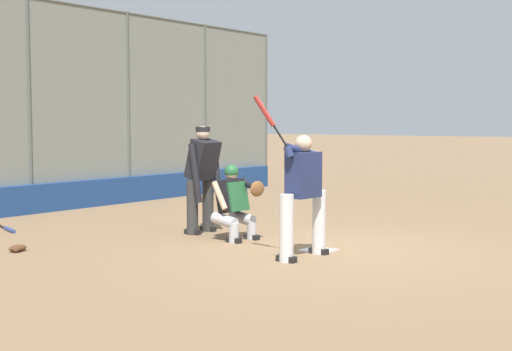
% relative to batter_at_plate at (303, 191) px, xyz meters
% --- Properties ---
extents(ground_plane, '(160.00, 160.00, 0.00)m').
position_rel_batter_at_plate_xyz_m(ground_plane, '(-0.60, -0.13, -0.91)').
color(ground_plane, '#846647').
extents(home_plate_marker, '(0.43, 0.43, 0.01)m').
position_rel_batter_at_plate_xyz_m(home_plate_marker, '(-0.60, -0.13, -0.91)').
color(home_plate_marker, white).
rests_on(home_plate_marker, ground_plane).
extents(backstop_fence, '(15.96, 0.08, 4.36)m').
position_rel_batter_at_plate_xyz_m(backstop_fence, '(-0.60, -7.04, 1.36)').
color(backstop_fence, '#515651').
rests_on(backstop_fence, ground_plane).
extents(padding_wall, '(15.56, 0.18, 0.59)m').
position_rel_batter_at_plate_xyz_m(padding_wall, '(-0.60, -6.94, -0.62)').
color(padding_wall, navy).
rests_on(padding_wall, ground_plane).
extents(bleachers_beyond, '(11.11, 2.50, 1.48)m').
position_rel_batter_at_plate_xyz_m(bleachers_beyond, '(-1.75, -9.54, -0.43)').
color(bleachers_beyond, slate).
rests_on(bleachers_beyond, ground_plane).
extents(batter_at_plate, '(1.03, 0.62, 2.20)m').
position_rel_batter_at_plate_xyz_m(batter_at_plate, '(0.00, 0.00, 0.00)').
color(batter_at_plate, silver).
rests_on(batter_at_plate, ground_plane).
extents(catcher_behind_plate, '(0.63, 0.75, 1.19)m').
position_rel_batter_at_plate_xyz_m(catcher_behind_plate, '(-0.58, -1.66, -0.30)').
color(catcher_behind_plate, '#B7B7BC').
rests_on(catcher_behind_plate, ground_plane).
extents(umpire_home, '(0.72, 0.46, 1.78)m').
position_rel_batter_at_plate_xyz_m(umpire_home, '(-0.79, -2.54, 0.05)').
color(umpire_home, '#333333').
rests_on(umpire_home, ground_plane).
extents(spare_bat_near_backstop, '(0.30, 0.83, 0.07)m').
position_rel_batter_at_plate_xyz_m(spare_bat_near_backstop, '(1.08, -5.28, -0.88)').
color(spare_bat_near_backstop, black).
rests_on(spare_bat_near_backstop, ground_plane).
extents(fielding_glove_on_dirt, '(0.27, 0.21, 0.10)m').
position_rel_batter_at_plate_xyz_m(fielding_glove_on_dirt, '(2.11, -3.48, -0.86)').
color(fielding_glove_on_dirt, '#56331E').
rests_on(fielding_glove_on_dirt, ground_plane).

